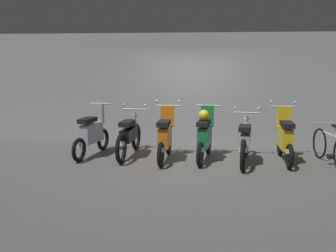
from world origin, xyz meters
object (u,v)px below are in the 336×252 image
object	(u,v)px
motorbike_slot_2	(165,136)
bicycle	(330,148)
motorbike_slot_1	(129,135)
motorbike_slot_0	(92,133)
motorbike_slot_5	(285,138)
motorbike_slot_3	(205,135)
motorbike_slot_4	(245,140)

from	to	relation	value
motorbike_slot_2	bicycle	xyz separation A→B (m)	(3.51, 0.09, -0.17)
motorbike_slot_1	motorbike_slot_0	bearing A→B (deg)	-175.52
motorbike_slot_5	motorbike_slot_3	bearing A→B (deg)	-177.22
motorbike_slot_0	motorbike_slot_3	size ratio (longest dim) A/B	0.99
motorbike_slot_2	motorbike_slot_3	size ratio (longest dim) A/B	1.00
motorbike_slot_0	motorbike_slot_5	xyz separation A→B (m)	(4.31, 0.03, 0.00)
motorbike_slot_2	motorbike_slot_5	distance (m)	2.60
motorbike_slot_2	bicycle	bearing A→B (deg)	1.47
motorbike_slot_2	motorbike_slot_4	world-z (taller)	motorbike_slot_2
motorbike_slot_3	bicycle	xyz separation A→B (m)	(2.65, -0.03, -0.20)
motorbike_slot_0	motorbike_slot_4	world-z (taller)	motorbike_slot_0
motorbike_slot_5	motorbike_slot_1	bearing A→B (deg)	179.40
motorbike_slot_0	motorbike_slot_1	size ratio (longest dim) A/B	0.86
motorbike_slot_0	motorbike_slot_5	size ratio (longest dim) A/B	0.99
motorbike_slot_1	motorbike_slot_2	distance (m)	0.90
motorbike_slot_1	motorbike_slot_3	bearing A→B (deg)	-3.97
motorbike_slot_4	motorbike_slot_2	bearing A→B (deg)	179.99
motorbike_slot_4	motorbike_slot_1	bearing A→B (deg)	174.81
motorbike_slot_1	motorbike_slot_3	xyz separation A→B (m)	(1.73, -0.12, 0.07)
motorbike_slot_5	bicycle	size ratio (longest dim) A/B	0.98
motorbike_slot_0	motorbike_slot_3	xyz separation A→B (m)	(2.59, -0.05, 0.04)
motorbike_slot_0	bicycle	distance (m)	5.24
motorbike_slot_5	bicycle	distance (m)	0.94
motorbike_slot_0	motorbike_slot_4	xyz separation A→B (m)	(3.45, -0.17, -0.03)
motorbike_slot_1	motorbike_slot_5	world-z (taller)	motorbike_slot_5
motorbike_slot_3	motorbike_slot_5	distance (m)	1.73
motorbike_slot_0	motorbike_slot_5	distance (m)	4.31
motorbike_slot_2	motorbike_slot_3	bearing A→B (deg)	7.57
motorbike_slot_1	motorbike_slot_2	size ratio (longest dim) A/B	1.16
motorbike_slot_5	motorbike_slot_4	bearing A→B (deg)	-166.95
motorbike_slot_4	bicycle	bearing A→B (deg)	2.91
motorbike_slot_1	motorbike_slot_5	xyz separation A→B (m)	(3.46, -0.04, 0.04)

